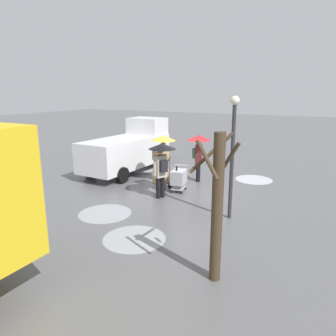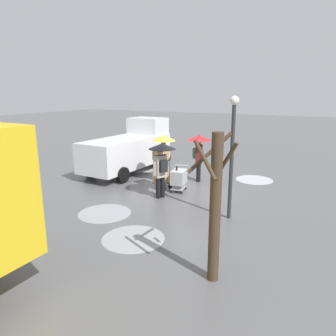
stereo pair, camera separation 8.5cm
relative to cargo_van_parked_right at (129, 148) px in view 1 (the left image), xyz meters
The scene contains 13 objects.
ground_plane 4.12m from the cargo_van_parked_right, 156.44° to the left, with size 90.00×90.00×0.00m, color #5B5B5E.
slush_patch_near_cluster 5.86m from the cargo_van_parked_right, 116.25° to the left, with size 1.76×1.76×0.01m, color #999BA0.
slush_patch_under_van 1.35m from the cargo_van_parked_right, 108.41° to the right, with size 1.63×1.63×0.01m, color #ADAFB5.
slush_patch_mid_street 6.26m from the cargo_van_parked_right, 167.13° to the right, with size 1.68×1.68×0.01m, color silver.
slush_patch_far_side 7.75m from the cargo_van_parked_right, 125.49° to the left, with size 1.75×1.75×0.01m, color #999BA0.
cargo_van_parked_right is the anchor object (origin of this frame).
shopping_cart_vendor 4.12m from the cargo_van_parked_right, 153.65° to the left, with size 0.69×0.90×1.04m.
hand_dolly_boxes 3.35m from the cargo_van_parked_right, 147.61° to the left, with size 0.76×0.85×1.63m.
pedestrian_pink_side 2.64m from the cargo_van_parked_right, 159.72° to the left, with size 1.04×1.04×2.15m.
pedestrian_black_side 3.81m from the cargo_van_parked_right, behind, with size 1.04×1.04×2.15m.
pedestrian_white_side 4.45m from the cargo_van_parked_right, 140.54° to the left, with size 1.04×1.04×2.15m.
bare_tree_near 9.95m from the cargo_van_parked_right, 135.23° to the left, with size 1.08×1.18×3.22m.
street_lamp 7.36m from the cargo_van_parked_right, 150.73° to the left, with size 0.28×0.28×3.86m.
Camera 1 is at (-5.39, 11.27, 3.98)m, focal length 33.48 mm.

